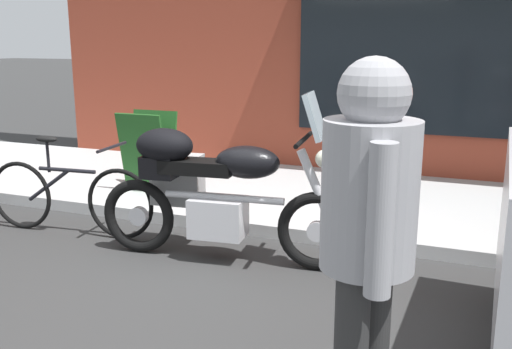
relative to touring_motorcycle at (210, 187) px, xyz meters
name	(u,v)px	position (x,y,z in m)	size (l,w,h in m)	color
ground_plane	(193,292)	(0.18, -0.66, -0.60)	(80.00, 80.00, 0.00)	#303030
touring_motorcycle	(210,187)	(0.00, 0.00, 0.00)	(2.16, 0.62, 1.40)	black
parked_bicycle	(68,196)	(-1.49, 0.07, -0.24)	(1.71, 0.48, 0.92)	black
pedestrian_walking	(369,220)	(1.62, -1.89, 0.48)	(0.49, 0.53, 1.72)	#2D2D2D
sandwich_board_sign	(148,151)	(-1.40, 1.32, -0.04)	(0.55, 0.40, 0.88)	#1E511E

